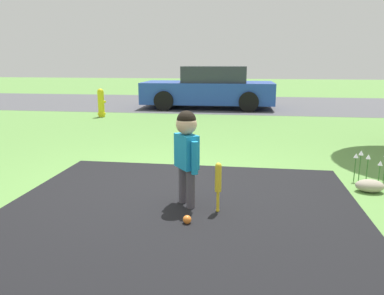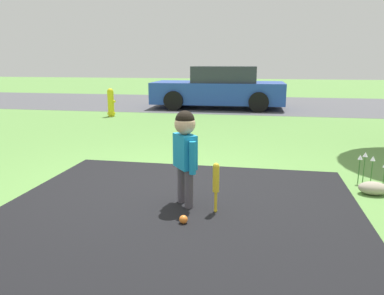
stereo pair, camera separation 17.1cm
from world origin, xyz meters
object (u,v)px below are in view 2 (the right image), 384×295
at_px(sports_ball, 183,219).
at_px(parked_car, 220,88).
at_px(baseball_bat, 216,181).
at_px(fire_hydrant, 111,103).
at_px(child, 185,145).

relative_size(sports_ball, parked_car, 0.02).
relative_size(baseball_bat, fire_hydrant, 0.67).
bearing_deg(baseball_bat, fire_hydrant, 120.83).
distance_m(baseball_bat, parked_car, 9.02).
bearing_deg(fire_hydrant, baseball_bat, -59.17).
distance_m(child, sports_ball, 0.80).
bearing_deg(baseball_bat, parked_car, 96.36).
height_order(sports_ball, parked_car, parked_car).
relative_size(child, fire_hydrant, 1.31).
xyz_separation_m(child, parked_car, (-0.65, 8.82, -0.03)).
relative_size(baseball_bat, sports_ball, 6.31).
bearing_deg(child, sports_ball, -27.71).
height_order(child, baseball_bat, child).
height_order(sports_ball, fire_hydrant, fire_hydrant).
bearing_deg(baseball_bat, sports_ball, -128.67).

